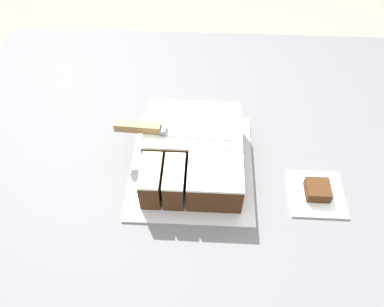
{
  "coord_description": "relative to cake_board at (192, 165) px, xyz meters",
  "views": [
    {
      "loc": [
        0.01,
        -0.65,
        1.67
      ],
      "look_at": [
        -0.01,
        -0.06,
        0.95
      ],
      "focal_mm": 35.0,
      "sensor_mm": 36.0,
      "label": 1
    }
  ],
  "objects": [
    {
      "name": "ground_plane",
      "position": [
        0.01,
        0.06,
        -0.9
      ],
      "size": [
        8.0,
        8.0,
        0.0
      ],
      "primitive_type": "plane",
      "color": "#9E9384"
    },
    {
      "name": "countertop",
      "position": [
        0.01,
        0.06,
        -0.45
      ],
      "size": [
        1.4,
        1.1,
        0.9
      ],
      "color": "slate",
      "rests_on": "ground_plane"
    },
    {
      "name": "cake_board",
      "position": [
        0.0,
        0.0,
        0.0
      ],
      "size": [
        0.31,
        0.35,
        0.01
      ],
      "color": "silver",
      "rests_on": "countertop"
    },
    {
      "name": "cake",
      "position": [
        0.0,
        0.0,
        0.05
      ],
      "size": [
        0.24,
        0.28,
        0.09
      ],
      "color": "#472814",
      "rests_on": "cake_board"
    },
    {
      "name": "knife",
      "position": [
        -0.1,
        0.03,
        0.1
      ],
      "size": [
        0.3,
        0.04,
        0.02
      ],
      "rotation": [
        0.0,
        0.0,
        -0.05
      ],
      "color": "silver",
      "rests_on": "cake"
    },
    {
      "name": "paper_napkin",
      "position": [
        0.3,
        -0.07,
        0.0
      ],
      "size": [
        0.13,
        0.13,
        0.01
      ],
      "color": "white",
      "rests_on": "countertop"
    },
    {
      "name": "brownie",
      "position": [
        0.3,
        -0.07,
        0.02
      ],
      "size": [
        0.06,
        0.06,
        0.03
      ],
      "color": "#472814",
      "rests_on": "paper_napkin"
    }
  ]
}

